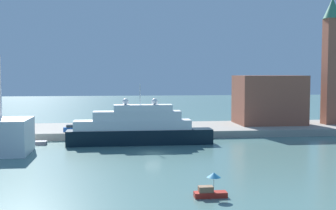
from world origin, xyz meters
name	(u,v)px	position (x,y,z in m)	size (l,w,h in m)	color
ground	(153,153)	(0.00, 0.00, 0.00)	(400.00, 400.00, 0.00)	slate
quay_dock	(144,130)	(0.00, 25.77, 0.77)	(110.00, 19.54, 1.54)	gray
large_yacht	(138,128)	(-2.11, 9.67, 3.14)	(28.23, 4.02, 11.77)	black
small_motorboat	(210,189)	(4.06, -27.96, 0.99)	(3.67, 1.57, 2.80)	#B22319
work_barge	(33,143)	(-22.41, 11.63, 0.35)	(5.13, 1.88, 0.70)	#595966
harbor_building	(269,100)	(30.81, 28.17, 7.44)	(15.72, 11.53, 11.80)	#93513D
bell_tower	(331,56)	(45.27, 25.67, 18.00)	(4.28, 4.28, 30.35)	#93513D
parked_car	(73,129)	(-15.44, 19.18, 2.14)	(4.10, 1.75, 1.37)	#1E4C99
person_figure	(96,127)	(-10.58, 19.51, 2.32)	(0.36, 0.36, 1.68)	#334C8C
mooring_bollard	(134,130)	(-2.62, 17.16, 1.90)	(0.48, 0.48, 0.71)	black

